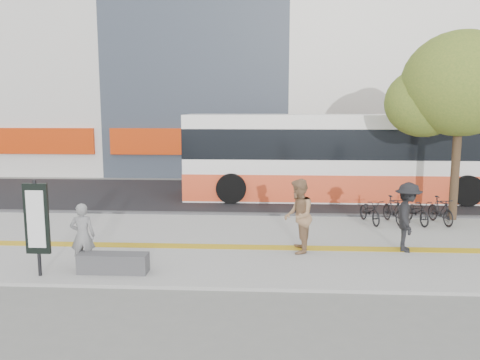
# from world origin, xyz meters

# --- Properties ---
(ground) EXTENTS (120.00, 120.00, 0.00)m
(ground) POSITION_xyz_m (0.00, 0.00, 0.00)
(ground) COLOR slate
(ground) RESTS_ON ground
(sidewalk) EXTENTS (40.00, 7.00, 0.08)m
(sidewalk) POSITION_xyz_m (0.00, 1.50, 0.04)
(sidewalk) COLOR gray
(sidewalk) RESTS_ON ground
(tactile_strip) EXTENTS (40.00, 0.45, 0.01)m
(tactile_strip) POSITION_xyz_m (0.00, 1.00, 0.09)
(tactile_strip) COLOR gold
(tactile_strip) RESTS_ON sidewalk
(street) EXTENTS (40.00, 8.00, 0.06)m
(street) POSITION_xyz_m (0.00, 9.00, 0.03)
(street) COLOR black
(street) RESTS_ON ground
(curb) EXTENTS (40.00, 0.25, 0.14)m
(curb) POSITION_xyz_m (0.00, 5.00, 0.07)
(curb) COLOR #3D3D40
(curb) RESTS_ON ground
(bench) EXTENTS (1.60, 0.45, 0.45)m
(bench) POSITION_xyz_m (-2.60, -1.20, 0.30)
(bench) COLOR #3D3D40
(bench) RESTS_ON sidewalk
(signboard) EXTENTS (0.55, 0.10, 2.20)m
(signboard) POSITION_xyz_m (-4.20, -1.51, 1.37)
(signboard) COLOR black
(signboard) RESTS_ON sidewalk
(street_tree) EXTENTS (4.40, 3.80, 6.31)m
(street_tree) POSITION_xyz_m (7.18, 4.82, 4.51)
(street_tree) COLOR #342618
(street_tree) RESTS_ON sidewalk
(bus) EXTENTS (13.05, 3.09, 3.47)m
(bus) POSITION_xyz_m (4.06, 8.50, 1.69)
(bus) COLOR white
(bus) RESTS_ON street
(bicycle_row) EXTENTS (3.04, 1.60, 0.89)m
(bicycle_row) POSITION_xyz_m (5.39, 4.00, 0.50)
(bicycle_row) COLOR black
(bicycle_row) RESTS_ON sidewalk
(seated_woman) EXTENTS (0.62, 0.46, 1.57)m
(seated_woman) POSITION_xyz_m (-3.40, -0.93, 0.86)
(seated_woman) COLOR black
(seated_woman) RESTS_ON sidewalk
(pedestrian_tan) EXTENTS (0.80, 0.99, 1.94)m
(pedestrian_tan) POSITION_xyz_m (1.74, 0.64, 1.05)
(pedestrian_tan) COLOR #98714E
(pedestrian_tan) RESTS_ON sidewalk
(pedestrian_dark) EXTENTS (0.95, 1.31, 1.84)m
(pedestrian_dark) POSITION_xyz_m (4.62, 0.91, 1.00)
(pedestrian_dark) COLOR black
(pedestrian_dark) RESTS_ON sidewalk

